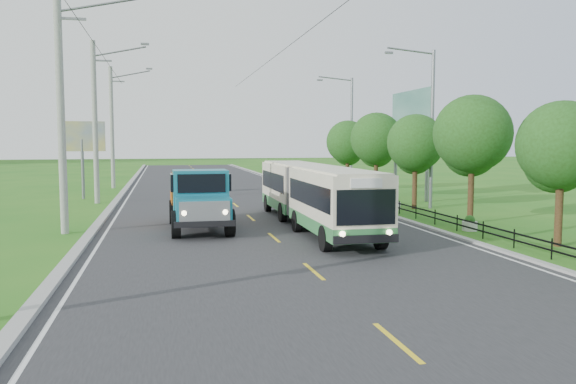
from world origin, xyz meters
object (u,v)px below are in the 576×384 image
object	(u,v)px
tree_third	(472,138)
dump_truck	(199,195)
planter_far	(349,192)
billboard_right	(411,120)
pole_near	(62,111)
tree_fourth	(415,146)
pole_far	(112,127)
tree_back	(348,144)
planter_near	(470,224)
billboard_left	(82,141)
tree_fifth	(376,142)
tree_second	(560,150)
pole_mid	(96,121)
streetlight_mid	(430,123)
planter_mid	(395,204)
bus	(313,191)
streetlight_far	(350,129)

from	to	relation	value
tree_third	dump_truck	size ratio (longest dim) A/B	0.95
planter_far	billboard_right	bearing A→B (deg)	-28.39
pole_near	tree_fourth	distance (m)	18.89
pole_far	tree_back	world-z (taller)	pole_far
planter_near	pole_far	bearing A→B (deg)	121.99
pole_far	billboard_left	world-z (taller)	pole_far
tree_third	tree_fifth	distance (m)	12.00
tree_second	planter_far	bearing A→B (deg)	93.62
tree_fourth	pole_mid	bearing A→B (deg)	159.26
tree_third	planter_near	bearing A→B (deg)	-120.41
pole_far	streetlight_mid	world-z (taller)	pole_far
pole_near	tree_fourth	bearing A→B (deg)	15.84
tree_back	billboard_right	bearing A→B (deg)	-68.30
pole_far	planter_mid	bearing A→B (deg)	-48.41
streetlight_mid	planter_far	world-z (taller)	streetlight_mid
tree_second	tree_third	bearing A→B (deg)	90.00
bus	tree_second	bearing A→B (deg)	-39.53
pole_near	billboard_right	size ratio (longest dim) A/B	1.37
tree_fifth	planter_mid	size ratio (longest dim) A/B	8.66
pole_mid	tree_second	world-z (taller)	pole_mid
tree_fourth	streetlight_mid	xyz separation A→B (m)	(0.79, -0.14, 1.32)
tree_third	billboard_right	bearing A→B (deg)	78.36
tree_fifth	streetlight_mid	bearing A→B (deg)	-82.71
tree_fourth	tree_back	distance (m)	12.00
tree_fifth	planter_far	bearing A→B (deg)	124.05
tree_back	streetlight_mid	distance (m)	12.23
pole_mid	billboard_right	bearing A→B (deg)	-2.78
tree_third	streetlight_far	bearing A→B (deg)	87.73
bus	billboard_left	bearing A→B (deg)	127.84
tree_second	billboard_left	distance (m)	29.20
tree_fifth	streetlight_mid	world-z (taller)	streetlight_mid
billboard_right	pole_far	bearing A→B (deg)	147.70
pole_near	bus	bearing A→B (deg)	-2.56
tree_second	pole_far	bearing A→B (deg)	120.42
tree_fourth	tree_fifth	world-z (taller)	tree_fifth
tree_third	billboard_left	xyz separation A→B (m)	(-19.36, 15.86, -0.12)
tree_fifth	planter_mid	bearing A→B (deg)	-101.56
tree_fifth	dump_truck	xyz separation A→B (m)	(-12.60, -11.19, -2.36)
streetlight_mid	pole_far	bearing A→B (deg)	134.86
streetlight_far	billboard_left	size ratio (longest dim) A/B	1.74
planter_far	billboard_right	distance (m)	6.58
planter_far	bus	world-z (taller)	bus
pole_mid	tree_back	xyz separation A→B (m)	(18.12, 5.14, -1.44)
tree_back	billboard_left	xyz separation A→B (m)	(-19.36, -2.14, 0.21)
streetlight_far	planter_far	distance (m)	7.84
pole_near	planter_far	distance (m)	21.83
bus	tree_back	bearing A→B (deg)	67.27
streetlight_mid	planter_near	xyz separation A→B (m)	(-2.04, -8.00, -4.62)
pole_far	planter_near	xyz separation A→B (m)	(16.86, -27.00, -4.81)
tree_second	planter_mid	distance (m)	12.36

